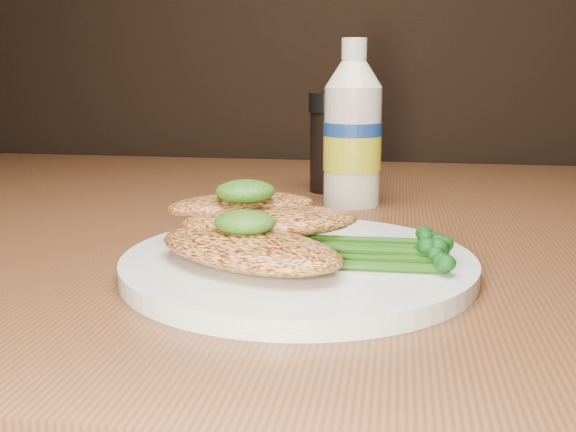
# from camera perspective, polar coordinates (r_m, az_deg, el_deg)

# --- Properties ---
(plate) EXTENTS (0.25, 0.25, 0.01)m
(plate) POSITION_cam_1_polar(r_m,az_deg,el_deg) (0.49, 0.87, -4.05)
(plate) COLOR silver
(plate) RESTS_ON dining_table
(chicken_front) EXTENTS (0.16, 0.14, 0.02)m
(chicken_front) POSITION_cam_1_polar(r_m,az_deg,el_deg) (0.46, -3.31, -2.72)
(chicken_front) COLOR #CB8640
(chicken_front) RESTS_ON plate
(chicken_mid) EXTENTS (0.15, 0.11, 0.02)m
(chicken_mid) POSITION_cam_1_polar(r_m,az_deg,el_deg) (0.51, -1.46, -0.46)
(chicken_mid) COLOR #CB8640
(chicken_mid) RESTS_ON plate
(chicken_back) EXTENTS (0.13, 0.10, 0.02)m
(chicken_back) POSITION_cam_1_polar(r_m,az_deg,el_deg) (0.53, -3.88, 0.90)
(chicken_back) COLOR #CB8640
(chicken_back) RESTS_ON plate
(pesto_front) EXTENTS (0.05, 0.05, 0.02)m
(pesto_front) POSITION_cam_1_polar(r_m,az_deg,el_deg) (0.47, -3.63, -0.53)
(pesto_front) COLOR #133808
(pesto_front) RESTS_ON chicken_front
(pesto_back) EXTENTS (0.06, 0.05, 0.02)m
(pesto_back) POSITION_cam_1_polar(r_m,az_deg,el_deg) (0.51, -3.61, 2.07)
(pesto_back) COLOR #133808
(pesto_back) RESTS_ON chicken_back
(broccolini_bundle) EXTENTS (0.13, 0.10, 0.02)m
(broccolini_bundle) POSITION_cam_1_polar(r_m,az_deg,el_deg) (0.48, 6.76, -2.41)
(broccolini_bundle) COLOR #204D10
(broccolini_bundle) RESTS_ON plate
(mayo_bottle) EXTENTS (0.07, 0.07, 0.17)m
(mayo_bottle) POSITION_cam_1_polar(r_m,az_deg,el_deg) (0.72, 5.42, 7.70)
(mayo_bottle) COLOR beige
(mayo_bottle) RESTS_ON dining_table
(pepper_grinder) EXTENTS (0.05, 0.05, 0.11)m
(pepper_grinder) POSITION_cam_1_polar(r_m,az_deg,el_deg) (0.79, 3.41, 6.11)
(pepper_grinder) COLOR black
(pepper_grinder) RESTS_ON dining_table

